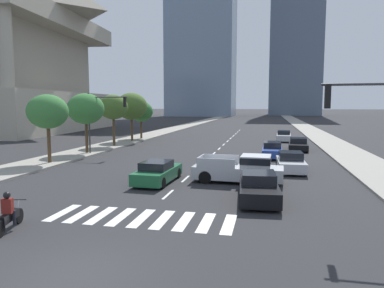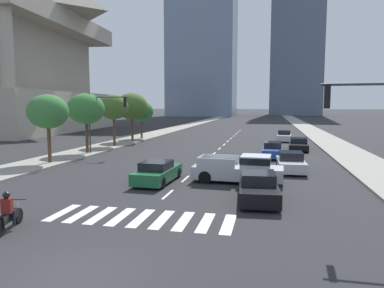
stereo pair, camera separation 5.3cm
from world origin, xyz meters
name	(u,v)px [view 1 (the left image)]	position (x,y,z in m)	size (l,w,h in m)	color
ground_plane	(77,276)	(0.00, 0.00, 0.00)	(800.00, 800.00, 0.00)	#28282B
sidewalk_east	(342,150)	(12.52, 30.00, 0.07)	(4.00, 260.00, 0.15)	gray
sidewalk_west	(114,144)	(-12.52, 30.00, 0.07)	(4.00, 260.00, 0.15)	gray
crosswalk_near	(142,218)	(0.00, 5.09, 0.00)	(7.65, 2.45, 0.01)	silver
lane_divider_center	(224,145)	(0.00, 33.09, 0.00)	(0.14, 50.00, 0.01)	silver
motorcycle_lead	(9,215)	(-4.31, 2.71, 0.58)	(0.83, 2.08, 1.49)	black
pickup_truck	(242,169)	(3.56, 12.81, 0.81)	(5.42, 2.18, 1.67)	#B7BABF
sedan_silver_0	(291,163)	(6.64, 17.14, 0.62)	(1.94, 4.26, 1.36)	#B7BABF
sedan_black_1	(298,144)	(8.13, 29.59, 0.58)	(2.09, 4.76, 1.26)	black
sedan_silver_2	(284,136)	(7.06, 38.70, 0.62)	(1.96, 4.47, 1.36)	#B7BABF
sedan_black_3	(259,187)	(4.63, 8.97, 0.62)	(2.13, 4.60, 1.35)	black
sedan_blue_4	(272,150)	(5.46, 24.01, 0.62)	(1.80, 4.81, 1.34)	navy
sedan_green_5	(158,172)	(-1.40, 11.75, 0.61)	(1.99, 4.50, 1.32)	#1E6038
traffic_signal_far	(103,112)	(-9.88, 22.13, 3.97)	(4.13, 0.28, 5.60)	#333335
street_tree_nearest	(48,112)	(-11.72, 16.35, 4.11)	(3.13, 3.13, 5.31)	#4C3823
street_tree_second	(86,109)	(-11.72, 22.30, 4.27)	(3.40, 3.40, 5.58)	#4C3823
street_tree_third	(113,107)	(-11.72, 28.42, 4.38)	(3.22, 3.22, 5.62)	#4C3823
street_tree_fourth	(131,106)	(-11.72, 33.81, 4.46)	(3.94, 3.94, 6.00)	#4C3823
street_tree_fifth	(141,112)	(-11.72, 37.18, 3.75)	(3.20, 3.20, 4.98)	#4C3823
office_tower_center_skyline	(296,23)	(16.26, 162.88, 41.29)	(22.28, 24.35, 83.63)	slate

